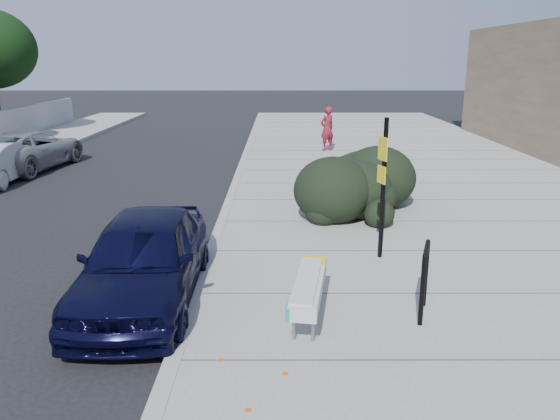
{
  "coord_description": "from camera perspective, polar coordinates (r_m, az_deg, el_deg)",
  "views": [
    {
      "loc": [
        1.33,
        -8.02,
        3.77
      ],
      "look_at": [
        1.34,
        1.92,
        1.0
      ],
      "focal_mm": 35.0,
      "sensor_mm": 36.0,
      "label": 1
    }
  ],
  "objects": [
    {
      "name": "sedan_navy",
      "position": [
        8.87,
        -14.03,
        -4.99
      ],
      "size": [
        1.77,
        4.28,
        1.45
      ],
      "primitive_type": "imported",
      "rotation": [
        0.0,
        0.0,
        0.01
      ],
      "color": "black",
      "rests_on": "ground"
    },
    {
      "name": "sidewalk_near",
      "position": [
        14.19,
        17.43,
        -0.25
      ],
      "size": [
        11.2,
        50.0,
        0.15
      ],
      "primitive_type": "cube",
      "color": "gray",
      "rests_on": "ground"
    },
    {
      "name": "sign_post",
      "position": [
        10.09,
        10.69,
        3.07
      ],
      "size": [
        0.14,
        0.29,
        2.61
      ],
      "rotation": [
        0.0,
        0.0,
        0.33
      ],
      "color": "black",
      "rests_on": "sidewalk_near"
    },
    {
      "name": "ground",
      "position": [
        8.96,
        -8.73,
        -9.49
      ],
      "size": [
        120.0,
        120.0,
        0.0
      ],
      "primitive_type": "plane",
      "color": "black",
      "rests_on": "ground"
    },
    {
      "name": "pedestrian",
      "position": [
        22.32,
        4.95,
        8.47
      ],
      "size": [
        0.77,
        0.71,
        1.77
      ],
      "primitive_type": "imported",
      "rotation": [
        0.0,
        0.0,
        3.72
      ],
      "color": "maroon",
      "rests_on": "sidewalk_near"
    },
    {
      "name": "suv_silver",
      "position": [
        21.18,
        -24.85,
        5.74
      ],
      "size": [
        2.82,
        5.12,
        1.36
      ],
      "primitive_type": "imported",
      "rotation": [
        0.0,
        0.0,
        3.02
      ],
      "color": "#949699",
      "rests_on": "ground"
    },
    {
      "name": "hedge",
      "position": [
        14.21,
        8.05,
        4.13
      ],
      "size": [
        2.86,
        4.76,
        1.68
      ],
      "primitive_type": "ellipsoid",
      "rotation": [
        0.0,
        0.0,
        0.14
      ],
      "color": "black",
      "rests_on": "sidewalk_near"
    },
    {
      "name": "curb_near",
      "position": [
        13.6,
        -5.69,
        -0.23
      ],
      "size": [
        0.22,
        50.0,
        0.17
      ],
      "primitive_type": "cube",
      "color": "#9E9E99",
      "rests_on": "ground"
    },
    {
      "name": "bench",
      "position": [
        7.91,
        3.02,
        -7.99
      ],
      "size": [
        0.68,
        1.95,
        0.58
      ],
      "rotation": [
        0.0,
        0.0,
        -0.15
      ],
      "color": "gray",
      "rests_on": "sidewalk_near"
    },
    {
      "name": "bike_rack",
      "position": [
        8.14,
        14.88,
        -6.48
      ],
      "size": [
        0.28,
        0.69,
        1.06
      ],
      "rotation": [
        0.0,
        0.0,
        -0.32
      ],
      "color": "black",
      "rests_on": "sidewalk_near"
    }
  ]
}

